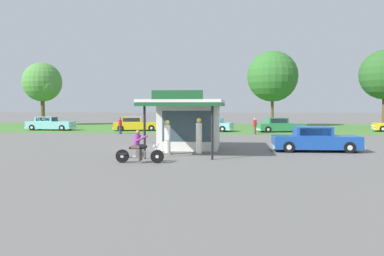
% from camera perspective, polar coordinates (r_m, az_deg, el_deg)
% --- Properties ---
extents(ground_plane, '(300.00, 300.00, 0.00)m').
position_cam_1_polar(ground_plane, '(21.67, -2.33, -4.11)').
color(ground_plane, slate).
extents(grass_verge_strip, '(120.00, 24.00, 0.01)m').
position_cam_1_polar(grass_verge_strip, '(51.44, 2.45, 0.05)').
color(grass_verge_strip, '#477A33').
rests_on(grass_verge_strip, ground).
extents(service_station_kiosk, '(4.38, 8.07, 3.50)m').
position_cam_1_polar(service_station_kiosk, '(25.72, -0.41, 1.01)').
color(service_station_kiosk, silver).
rests_on(service_station_kiosk, ground).
extents(gas_pump_nearside, '(0.44, 0.44, 1.93)m').
position_cam_1_polar(gas_pump_nearside, '(22.88, -3.45, -1.52)').
color(gas_pump_nearside, slate).
rests_on(gas_pump_nearside, ground).
extents(gas_pump_offside, '(0.44, 0.44, 2.05)m').
position_cam_1_polar(gas_pump_offside, '(22.66, 0.98, -1.40)').
color(gas_pump_offside, slate).
rests_on(gas_pump_offside, ground).
extents(motorcycle_with_rider, '(2.33, 0.70, 1.58)m').
position_cam_1_polar(motorcycle_with_rider, '(19.59, -7.44, -2.97)').
color(motorcycle_with_rider, black).
rests_on(motorcycle_with_rider, ground).
extents(featured_classic_sedan, '(5.30, 2.12, 1.49)m').
position_cam_1_polar(featured_classic_sedan, '(25.51, 16.83, -1.61)').
color(featured_classic_sedan, '#19479E').
rests_on(featured_classic_sedan, ground).
extents(parked_car_back_row_far_right, '(5.32, 2.73, 1.51)m').
position_cam_1_polar(parked_car_back_row_far_right, '(45.56, -7.92, 0.51)').
color(parked_car_back_row_far_right, gold).
rests_on(parked_car_back_row_far_right, ground).
extents(parked_car_back_row_centre_left, '(5.42, 2.96, 1.51)m').
position_cam_1_polar(parked_car_back_row_centre_left, '(43.72, 12.20, 0.34)').
color(parked_car_back_row_centre_left, '#2D844C').
rests_on(parked_car_back_row_centre_left, ground).
extents(parked_car_back_row_centre_right, '(5.49, 2.09, 1.52)m').
position_cam_1_polar(parked_car_back_row_centre_right, '(48.63, -19.24, 0.52)').
color(parked_car_back_row_centre_right, '#7AC6D1').
rests_on(parked_car_back_row_centre_right, ground).
extents(parked_car_back_row_far_left, '(5.19, 2.90, 1.46)m').
position_cam_1_polar(parked_car_back_row_far_left, '(43.94, 2.62, 0.40)').
color(parked_car_back_row_far_left, '#7AC6D1').
rests_on(parked_car_back_row_far_left, ground).
extents(bystander_admiring_sedan, '(0.34, 0.34, 1.57)m').
position_cam_1_polar(bystander_admiring_sedan, '(39.64, 8.78, 0.30)').
color(bystander_admiring_sedan, brown).
rests_on(bystander_admiring_sedan, ground).
extents(bystander_leaning_by_kiosk, '(0.35, 0.35, 1.60)m').
position_cam_1_polar(bystander_leaning_by_kiosk, '(40.32, -10.01, 0.38)').
color(bystander_leaning_by_kiosk, '#2D3351').
rests_on(bystander_leaning_by_kiosk, ground).
extents(tree_oak_far_left, '(5.54, 5.54, 8.92)m').
position_cam_1_polar(tree_oak_far_left, '(61.96, -20.12, 5.95)').
color(tree_oak_far_left, brown).
rests_on(tree_oak_far_left, ground).
extents(tree_oak_far_right, '(6.77, 6.77, 10.08)m').
position_cam_1_polar(tree_oak_far_right, '(55.83, 11.09, 6.99)').
color(tree_oak_far_right, brown).
rests_on(tree_oak_far_right, ground).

